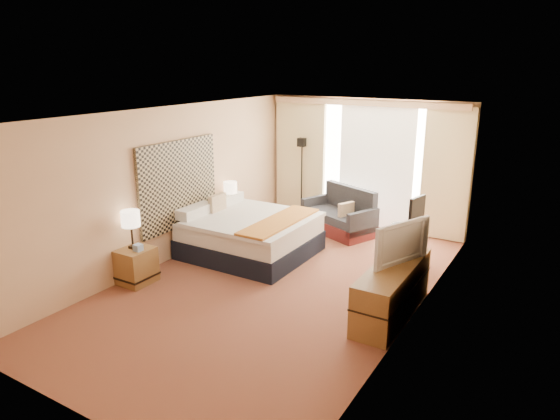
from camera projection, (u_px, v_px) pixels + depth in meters
The scene contains 21 objects.
floor at pixel (276, 284), 7.67m from camera, with size 4.20×7.00×0.02m, color maroon.
ceiling at pixel (275, 113), 6.93m from camera, with size 4.20×7.00×0.02m, color silver.
wall_back at pixel (365, 163), 10.17m from camera, with size 4.20×0.02×2.60m, color #E0B488.
wall_front at pixel (69, 294), 4.43m from camera, with size 4.20×0.02×2.60m, color #E0B488.
wall_left at pixel (169, 185), 8.34m from camera, with size 0.02×7.00×2.60m, color #E0B488.
wall_right at pixel (418, 226), 6.26m from camera, with size 0.02×7.00×2.60m, color #E0B488.
headboard at pixel (179, 184), 8.49m from camera, with size 0.06×1.85×1.50m, color black.
nightstand_left at pixel (136, 266), 7.65m from camera, with size 0.45×0.52×0.55m, color olive.
nightstand_right at pixel (233, 223), 9.71m from camera, with size 0.45×0.52×0.55m, color olive.
media_dresser at pixel (392, 290), 6.66m from camera, with size 0.50×1.80×0.70m, color olive.
window at pixel (377, 164), 10.02m from camera, with size 2.30×0.02×2.30m, color white.
curtains at pixel (363, 159), 10.05m from camera, with size 4.12×0.19×2.56m.
bed at pixel (250, 234), 8.79m from camera, with size 2.05×1.87×0.99m.
loveseat at pixel (340, 218), 9.94m from camera, with size 1.63×1.28×0.90m.
floor_lamp at pixel (302, 162), 10.69m from camera, with size 0.22×0.22×1.74m.
desk_chair at pixel (408, 231), 8.55m from camera, with size 0.55×0.55×1.13m.
lamp_left at pixel (131, 219), 7.48m from camera, with size 0.28×0.28×0.60m.
lamp_right at pixel (230, 188), 9.54m from camera, with size 0.25×0.25×0.54m.
tissue_box at pixel (138, 248), 7.49m from camera, with size 0.11×0.11×0.10m, color #88A7D3.
telephone at pixel (238, 207), 9.63m from camera, with size 0.17×0.14×0.07m, color black.
television at pixel (397, 241), 6.66m from camera, with size 1.00×0.13×0.58m, color black.
Camera 1 is at (3.68, -5.98, 3.28)m, focal length 32.00 mm.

